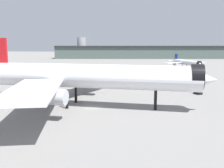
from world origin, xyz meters
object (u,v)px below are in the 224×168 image
airliner_near_gate (80,76)px  traffic_cone_near_nose (149,85)px  airliner_far_taxiway (186,62)px  baggage_tug_wing (198,91)px

airliner_near_gate → traffic_cone_near_nose: (20.09, 34.47, -7.66)m
airliner_far_taxiway → baggage_tug_wing: airliner_far_taxiway is taller
airliner_near_gate → baggage_tug_wing: (35.54, 19.01, -7.02)m
airliner_far_taxiway → traffic_cone_near_nose: size_ratio=50.00×
airliner_far_taxiway → airliner_near_gate: bearing=-45.4°
airliner_near_gate → airliner_far_taxiway: size_ratio=2.03×
traffic_cone_near_nose → baggage_tug_wing: bearing=-45.0°
airliner_far_taxiway → traffic_cone_near_nose: airliner_far_taxiway is taller
airliner_near_gate → traffic_cone_near_nose: airliner_near_gate is taller
airliner_far_taxiway → baggage_tug_wing: size_ratio=9.68×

